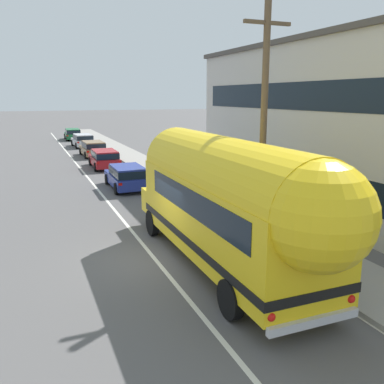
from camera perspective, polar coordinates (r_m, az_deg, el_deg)
The scene contains 10 objects.
ground_plane at distance 13.94m, azimuth -5.19°, elevation -9.23°, with size 300.00×300.00×0.00m, color #565454.
lane_markings at distance 25.49m, azimuth -9.57°, elevation 1.00°, with size 3.71×80.00×0.01m.
sidewalk_slab at distance 24.51m, azimuth -1.11°, elevation 0.87°, with size 2.64×90.00×0.15m, color gray.
utility_pole at distance 14.94m, azimuth 9.91°, elevation 9.62°, with size 1.80×0.24×8.50m.
painted_bus at distance 12.16m, azimuth 5.36°, elevation -1.15°, with size 2.64×11.18×4.12m.
car_lead at distance 24.22m, azimuth -9.01°, elevation 2.26°, with size 1.99×4.26×1.37m.
car_second at distance 31.64m, azimuth -12.05°, elevation 4.68°, with size 1.96×4.36×1.37m.
car_third at distance 38.03m, azimuth -13.57°, elevation 5.99°, with size 2.01×4.34×1.37m.
car_fourth at distance 45.53m, azimuth -14.93°, elevation 7.04°, with size 2.05×4.40×1.37m.
car_fifth at distance 53.44m, azimuth -16.24°, elevation 7.82°, with size 1.99×4.52×1.37m.
Camera 1 is at (-3.69, -12.35, 5.30)m, focal length 38.42 mm.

